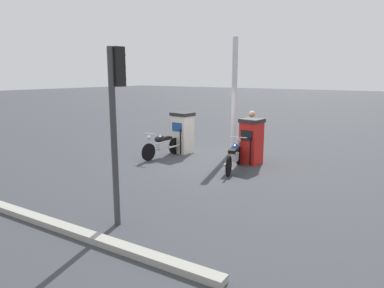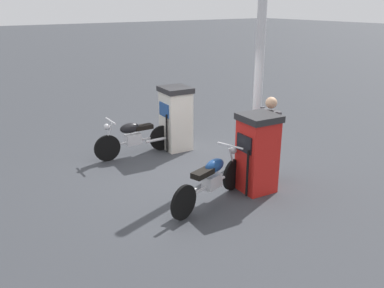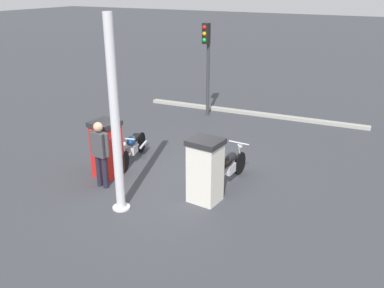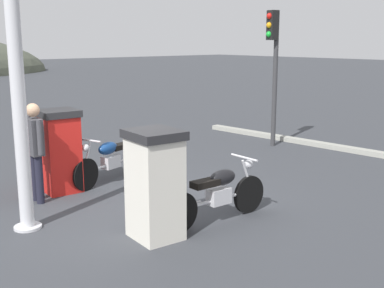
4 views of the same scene
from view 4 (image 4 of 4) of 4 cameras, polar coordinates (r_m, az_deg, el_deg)
ground_plane at (r=8.44m, az=-7.10°, el=-6.89°), size 120.00×120.00×0.00m
fuel_pump_near at (r=6.80m, az=-4.29°, el=-4.63°), size 0.74×0.79×1.53m
fuel_pump_far at (r=9.18m, az=-14.99°, el=-0.72°), size 0.74×0.72×1.50m
motorcycle_near_pump at (r=7.45m, az=3.01°, el=-5.62°), size 1.99×0.56×0.94m
motorcycle_far_pump at (r=9.65m, az=-9.31°, el=-1.64°), size 2.00×0.77×0.94m
attendant_person at (r=8.64m, az=-17.69°, el=-0.22°), size 0.24×0.57×1.69m
roadside_traffic_light at (r=12.73m, az=9.40°, el=10.20°), size 0.39×0.27×3.42m
canopy_support_pole at (r=7.27m, az=-19.50°, el=6.07°), size 0.40×0.40×4.26m
road_edge_kerb at (r=12.89m, az=16.81°, el=-0.43°), size 0.83×8.54×0.12m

